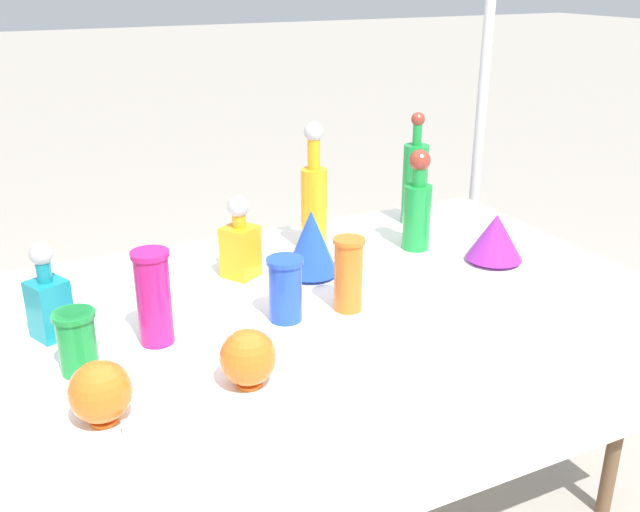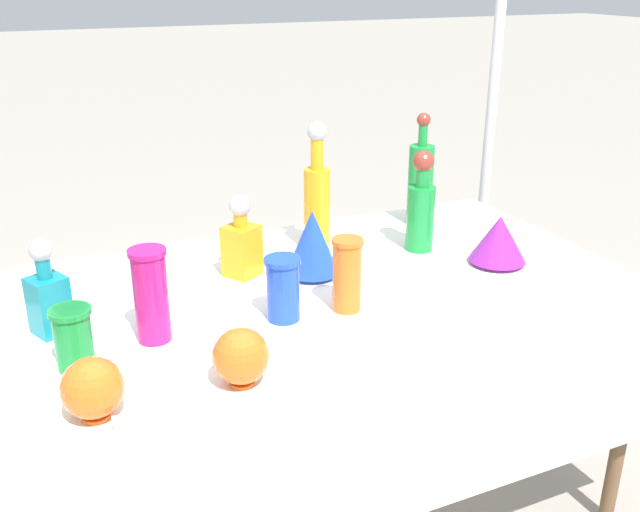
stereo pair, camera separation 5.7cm
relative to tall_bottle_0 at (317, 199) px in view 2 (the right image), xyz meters
name	(u,v)px [view 2 (the right image)]	position (x,y,z in m)	size (l,w,h in m)	color
ground_plane	(320,505)	(-0.12, -0.28, -0.93)	(40.00, 40.00, 0.00)	#A0998C
display_table	(326,315)	(-0.12, -0.32, -0.23)	(1.77, 1.05, 0.76)	white
tall_bottle_0	(317,199)	(0.00, 0.00, 0.00)	(0.08, 0.08, 0.41)	orange
tall_bottle_1	(421,208)	(0.30, -0.13, -0.03)	(0.09, 0.09, 0.32)	#198C38
tall_bottle_2	(420,181)	(0.43, 0.08, -0.01)	(0.09, 0.09, 0.39)	#198C38
square_decanter_0	(48,296)	(-0.82, -0.24, -0.07)	(0.11, 0.11, 0.24)	teal
square_decanter_1	(241,242)	(-0.28, -0.09, -0.07)	(0.12, 0.12, 0.24)	orange
slender_vase_0	(151,293)	(-0.60, -0.38, -0.05)	(0.09, 0.09, 0.23)	#C61972
slender_vase_1	(347,272)	(-0.10, -0.42, -0.06)	(0.08, 0.08, 0.20)	orange
slender_vase_2	(73,336)	(-0.79, -0.43, -0.09)	(0.09, 0.09, 0.15)	#198C38
slender_vase_3	(283,287)	(-0.28, -0.40, -0.08)	(0.09, 0.09, 0.17)	blue
fluted_vase_0	(499,239)	(0.45, -0.33, -0.09)	(0.17, 0.17, 0.15)	purple
fluted_vase_1	(312,242)	(-0.10, -0.18, -0.06)	(0.16, 0.16, 0.20)	blue
round_bowl_0	(241,356)	(-0.47, -0.65, -0.10)	(0.12, 0.12, 0.13)	orange
round_bowl_1	(92,388)	(-0.78, -0.65, -0.10)	(0.12, 0.12, 0.13)	orange
price_tag_left	(125,423)	(-0.73, -0.72, -0.15)	(0.05, 0.01, 0.04)	white
cardboard_box_behind_left	(169,347)	(-0.38, 0.61, -0.75)	(0.54, 0.30, 0.44)	tan
canopy_pole	(488,154)	(1.01, 0.49, -0.07)	(0.18, 0.18, 2.22)	silver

